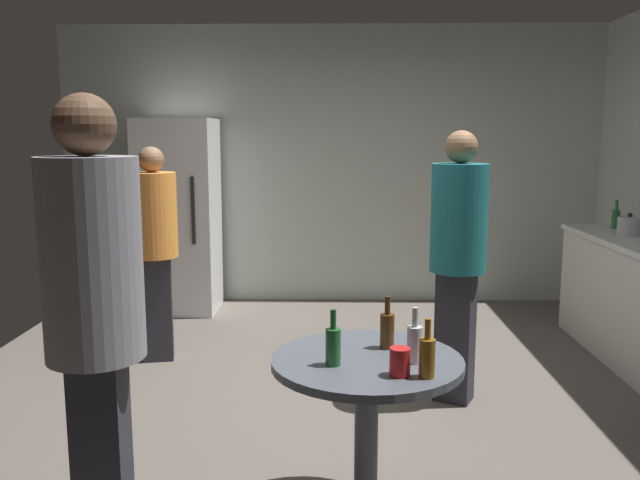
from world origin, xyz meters
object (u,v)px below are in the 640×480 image
at_px(foreground_table, 367,382).
at_px(plastic_cup_red, 400,362).
at_px(beer_bottle_on_counter, 616,218).
at_px(beer_bottle_green, 333,345).
at_px(beer_bottle_clear, 415,343).
at_px(person_in_gray_shirt, 95,310).
at_px(kettle, 630,226).
at_px(beer_bottle_amber, 427,356).
at_px(refrigerator, 179,216).
at_px(person_in_teal_shirt, 458,246).
at_px(person_in_orange_shirt, 154,238).
at_px(beer_bottle_brown, 387,329).

height_order(foreground_table, plastic_cup_red, plastic_cup_red).
xyz_separation_m(beer_bottle_on_counter, beer_bottle_green, (-2.29, -2.80, -0.17)).
height_order(beer_bottle_clear, person_in_gray_shirt, person_in_gray_shirt).
bearing_deg(person_in_gray_shirt, beer_bottle_green, 16.05).
height_order(kettle, beer_bottle_amber, kettle).
bearing_deg(beer_bottle_amber, beer_bottle_clear, 99.53).
relative_size(beer_bottle_on_counter, beer_bottle_green, 1.00).
distance_m(refrigerator, beer_bottle_green, 3.84).
distance_m(refrigerator, beer_bottle_clear, 3.95).
bearing_deg(beer_bottle_on_counter, refrigerator, 168.60).
distance_m(beer_bottle_green, person_in_gray_shirt, 0.92).
height_order(beer_bottle_amber, beer_bottle_green, same).
distance_m(kettle, person_in_teal_shirt, 1.77).
xyz_separation_m(beer_bottle_clear, person_in_orange_shirt, (-1.63, 2.11, 0.10)).
distance_m(beer_bottle_brown, person_in_teal_shirt, 1.32).
xyz_separation_m(kettle, beer_bottle_brown, (-1.99, -2.18, -0.15)).
height_order(person_in_gray_shirt, person_in_orange_shirt, person_in_gray_shirt).
xyz_separation_m(beer_bottle_amber, beer_bottle_clear, (-0.03, 0.16, 0.00)).
bearing_deg(person_in_teal_shirt, beer_bottle_on_counter, 158.40).
distance_m(beer_bottle_on_counter, beer_bottle_brown, 3.31).
xyz_separation_m(beer_bottle_green, beer_bottle_clear, (0.33, 0.04, 0.00)).
distance_m(refrigerator, foreground_table, 3.83).
relative_size(beer_bottle_on_counter, person_in_orange_shirt, 0.15).
bearing_deg(plastic_cup_red, beer_bottle_on_counter, 55.08).
bearing_deg(person_in_orange_shirt, foreground_table, 23.67).
bearing_deg(beer_bottle_on_counter, beer_bottle_clear, -125.35).
xyz_separation_m(beer_bottle_on_counter, beer_bottle_amber, (-1.94, -2.93, -0.17)).
distance_m(beer_bottle_brown, person_in_gray_shirt, 1.22).
bearing_deg(plastic_cup_red, person_in_orange_shirt, 124.59).
bearing_deg(person_in_gray_shirt, person_in_teal_shirt, 41.73).
distance_m(refrigerator, beer_bottle_brown, 3.74).
bearing_deg(refrigerator, person_in_teal_shirt, -44.05).
bearing_deg(foreground_table, beer_bottle_green, -148.07).
bearing_deg(foreground_table, person_in_orange_shirt, 125.04).
bearing_deg(person_in_teal_shirt, refrigerator, -107.68).
distance_m(beer_bottle_on_counter, person_in_gray_shirt, 4.43).
bearing_deg(person_in_orange_shirt, person_in_gray_shirt, -0.57).
relative_size(beer_bottle_amber, plastic_cup_red, 2.09).
bearing_deg(beer_bottle_on_counter, person_in_orange_shirt, -169.58).
bearing_deg(beer_bottle_on_counter, beer_bottle_brown, -128.56).
bearing_deg(beer_bottle_amber, person_in_teal_shirt, 75.49).
relative_size(foreground_table, person_in_orange_shirt, 0.51).
distance_m(foreground_table, beer_bottle_brown, 0.25).
relative_size(beer_bottle_clear, person_in_orange_shirt, 0.15).
height_order(refrigerator, plastic_cup_red, refrigerator).
xyz_separation_m(kettle, person_in_gray_shirt, (-3.05, -2.74, 0.08)).
relative_size(kettle, foreground_table, 0.30).
height_order(beer_bottle_brown, person_in_gray_shirt, person_in_gray_shirt).
height_order(beer_bottle_amber, beer_bottle_clear, same).
relative_size(beer_bottle_amber, person_in_teal_shirt, 0.14).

